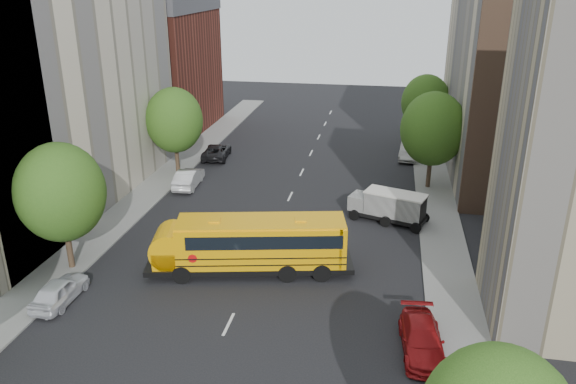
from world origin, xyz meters
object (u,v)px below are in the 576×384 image
(parked_car_3, at_px, (422,339))
(parked_car_1, at_px, (189,178))
(parked_car_0, at_px, (59,291))
(street_tree_1, at_px, (61,192))
(parked_car_2, at_px, (217,151))
(street_tree_4, at_px, (433,129))
(school_bus, at_px, (248,243))
(street_tree_5, at_px, (426,102))
(street_tree_2, at_px, (174,120))
(parked_car_5, at_px, (409,150))
(safari_truck, at_px, (389,206))

(parked_car_3, bearing_deg, parked_car_1, 128.58)
(parked_car_0, bearing_deg, street_tree_1, -68.54)
(street_tree_1, relative_size, parked_car_0, 1.94)
(parked_car_1, bearing_deg, parked_car_2, -93.98)
(street_tree_1, xyz_separation_m, street_tree_4, (22.00, 18.00, 0.12))
(school_bus, relative_size, parked_car_1, 2.70)
(parked_car_1, bearing_deg, street_tree_5, -146.36)
(street_tree_2, relative_size, parked_car_3, 1.65)
(street_tree_5, relative_size, parked_car_5, 1.56)
(street_tree_2, bearing_deg, parked_car_1, -55.99)
(parked_car_2, xyz_separation_m, parked_car_5, (18.40, 3.30, 0.10))
(parked_car_2, distance_m, parked_car_3, 32.82)
(street_tree_5, bearing_deg, parked_car_1, -142.38)
(street_tree_1, bearing_deg, street_tree_2, 90.00)
(street_tree_2, xyz_separation_m, street_tree_4, (22.00, 0.00, 0.25))
(street_tree_5, height_order, parked_car_2, street_tree_5)
(street_tree_1, distance_m, street_tree_4, 28.43)
(parked_car_5, bearing_deg, street_tree_1, -122.63)
(street_tree_1, distance_m, parked_car_0, 5.73)
(safari_truck, xyz_separation_m, parked_car_1, (-16.64, 4.24, -0.44))
(street_tree_4, distance_m, parked_car_1, 20.52)
(street_tree_2, height_order, parked_car_5, street_tree_2)
(parked_car_0, height_order, parked_car_2, parked_car_0)
(street_tree_5, distance_m, parked_car_1, 25.31)
(street_tree_5, bearing_deg, parked_car_3, -92.33)
(school_bus, bearing_deg, parked_car_0, -162.99)
(street_tree_2, bearing_deg, parked_car_0, -86.29)
(parked_car_0, height_order, parked_car_1, parked_car_1)
(street_tree_1, xyz_separation_m, street_tree_5, (22.00, 30.00, -0.25))
(street_tree_2, xyz_separation_m, safari_truck, (18.84, -7.50, -3.62))
(street_tree_1, height_order, street_tree_5, street_tree_1)
(parked_car_1, bearing_deg, parked_car_0, 83.52)
(street_tree_1, bearing_deg, safari_truck, 29.13)
(street_tree_4, height_order, parked_car_3, street_tree_4)
(street_tree_1, xyz_separation_m, school_bus, (10.67, 1.51, -3.03))
(parked_car_1, height_order, parked_car_5, parked_car_5)
(parked_car_1, relative_size, parked_car_5, 0.97)
(street_tree_2, distance_m, parked_car_5, 22.47)
(street_tree_5, height_order, parked_car_1, street_tree_5)
(parked_car_0, xyz_separation_m, parked_car_3, (19.20, -0.90, -0.01))
(street_tree_1, height_order, parked_car_3, street_tree_1)
(school_bus, height_order, parked_car_0, school_bus)
(parked_car_3, height_order, parked_car_5, parked_car_5)
(street_tree_4, bearing_deg, street_tree_5, 90.00)
(parked_car_5, bearing_deg, street_tree_5, 76.41)
(street_tree_4, height_order, parked_car_2, street_tree_4)
(street_tree_1, xyz_separation_m, parked_car_5, (20.60, 26.01, -4.16))
(street_tree_1, bearing_deg, parked_car_3, -12.24)
(parked_car_1, bearing_deg, school_bus, 118.66)
(street_tree_2, xyz_separation_m, parked_car_3, (20.60, -22.47, -4.15))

